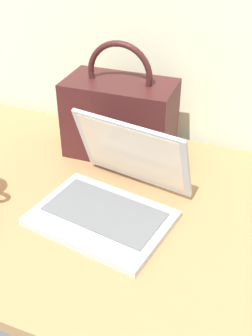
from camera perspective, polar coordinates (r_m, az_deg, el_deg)
name	(u,v)px	position (r m, az deg, el deg)	size (l,w,h in m)	color
desk	(140,217)	(1.02, 1.94, -6.71)	(1.60, 0.76, 0.03)	#A87A4C
laptop	(112,195)	(0.99, -1.88, -3.70)	(0.35, 0.34, 0.21)	#B2B5BA
handbag	(120,117)	(1.18, -0.82, 6.98)	(0.30, 0.17, 0.33)	#3F1919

